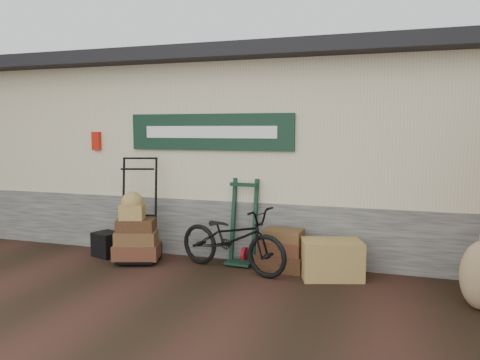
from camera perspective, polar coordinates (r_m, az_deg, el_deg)
name	(u,v)px	position (r m, az deg, el deg)	size (l,w,h in m)	color
ground	(205,279)	(6.42, -4.28, -11.91)	(80.00, 80.00, 0.00)	black
station_building	(260,150)	(8.70, 2.44, 3.73)	(14.40, 4.10, 3.20)	#4C4C47
porter_trolley	(138,208)	(7.26, -12.29, -3.40)	(0.80, 0.60, 1.60)	black
green_barrow	(243,222)	(6.94, 0.35, -5.10)	(0.46, 0.39, 1.26)	black
suitcase_stack	(281,249)	(6.74, 5.07, -8.38)	(0.67, 0.42, 0.59)	#351E11
wicker_hamper	(332,259)	(6.48, 11.11, -9.46)	(0.79, 0.51, 0.51)	olive
black_trunk	(107,244)	(7.71, -15.93, -7.54)	(0.38, 0.33, 0.38)	black
bicycle	(232,235)	(6.62, -0.97, -6.70)	(1.77, 0.62, 1.03)	black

